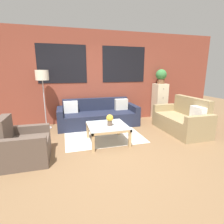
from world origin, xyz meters
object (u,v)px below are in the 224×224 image
armchair_corner (24,146)px  coffee_table (107,128)px  settee_vintage (182,120)px  flower_vase (110,119)px  floor_lamp (42,79)px  couch_dark (98,116)px  drawer_cabinet (160,101)px  potted_plant (161,76)px

armchair_corner → coffee_table: armchair_corner is taller
settee_vintage → flower_vase: 2.10m
floor_lamp → couch_dark: bearing=-3.3°
flower_vase → floor_lamp: bearing=134.6°
floor_lamp → flower_vase: size_ratio=6.41×
settee_vintage → couch_dark: bearing=150.3°
flower_vase → drawer_cabinet: bearing=36.4°
couch_dark → flower_vase: (-0.01, -1.41, 0.29)m
armchair_corner → flower_vase: armchair_corner is taller
armchair_corner → coffee_table: 1.72m
settee_vintage → flower_vase: settee_vintage is taller
couch_dark → coffee_table: couch_dark is taller
couch_dark → coffee_table: (-0.05, -1.35, 0.08)m
floor_lamp → flower_vase: floor_lamp is taller
potted_plant → flower_vase: size_ratio=1.86×
armchair_corner → flower_vase: (1.71, 0.34, 0.29)m
couch_dark → floor_lamp: floor_lamp is taller
armchair_corner → couch_dark: bearing=45.5°
couch_dark → coffee_table: bearing=-92.3°
couch_dark → settee_vintage: (2.06, -1.18, 0.03)m
drawer_cabinet → flower_vase: drawer_cabinet is taller
potted_plant → drawer_cabinet: bearing=-90.0°
flower_vase → coffee_table: bearing=127.9°
floor_lamp → settee_vintage: bearing=-19.6°
potted_plant → settee_vintage: bearing=-94.7°
armchair_corner → potted_plant: bearing=26.6°
armchair_corner → flower_vase: bearing=11.3°
settee_vintage → drawer_cabinet: (0.11, 1.38, 0.28)m
floor_lamp → flower_vase: (1.48, -1.49, -0.84)m
armchair_corner → coffee_table: size_ratio=0.99×
coffee_table → potted_plant: 2.93m
settee_vintage → armchair_corner: size_ratio=1.83×
couch_dark → potted_plant: potted_plant is taller
drawer_cabinet → potted_plant: 0.85m
settee_vintage → drawer_cabinet: bearing=85.3°
drawer_cabinet → floor_lamp: bearing=-178.2°
floor_lamp → flower_vase: bearing=-45.4°
potted_plant → couch_dark: bearing=-174.7°
couch_dark → flower_vase: couch_dark is taller
coffee_table → couch_dark: bearing=87.7°
couch_dark → drawer_cabinet: size_ratio=1.97×
armchair_corner → potted_plant: potted_plant is taller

